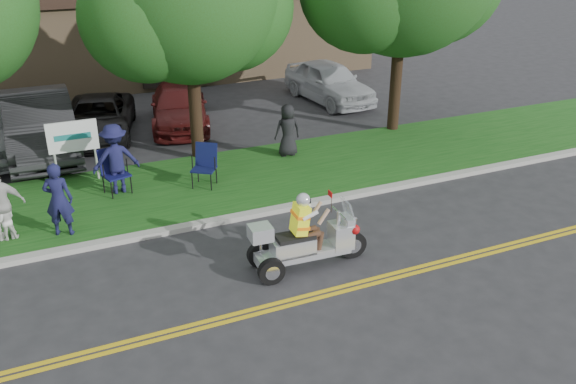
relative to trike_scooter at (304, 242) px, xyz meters
name	(u,v)px	position (x,y,z in m)	size (l,w,h in m)	color
ground	(280,289)	(-0.75, -0.53, -0.57)	(120.00, 120.00, 0.00)	#28282B
centerline_near	(293,305)	(-0.75, -1.11, -0.57)	(60.00, 0.10, 0.01)	gold
centerline_far	(289,300)	(-0.75, -0.95, -0.57)	(60.00, 0.10, 0.01)	gold
curb	(228,219)	(-0.75, 2.52, -0.51)	(60.00, 0.25, 0.12)	#A8A89E
grass_verge	(202,185)	(-0.75, 4.67, -0.52)	(60.00, 4.00, 0.10)	#154A13
commercial_building	(154,24)	(1.25, 18.45, 1.44)	(18.00, 8.20, 4.00)	#9E7F5B
tree_mid	(190,0)	(-0.20, 6.70, 3.86)	(5.88, 4.80, 7.05)	#332114
business_sign	(73,140)	(-3.65, 6.07, 0.68)	(1.25, 0.06, 1.75)	silver
trike_scooter	(304,242)	(0.00, 0.00, 0.00)	(2.50, 0.85, 1.64)	black
lawn_chair_a	(205,162)	(-0.65, 4.56, 0.14)	(0.81, 0.81, 1.09)	black
lawn_chair_b	(113,168)	(-2.88, 5.04, 0.17)	(0.74, 0.75, 1.13)	black
spectator_adult_left	(59,199)	(-4.29, 3.22, 0.36)	(0.60, 0.40, 1.66)	#171941
spectator_adult_right	(1,204)	(-5.42, 3.49, 0.35)	(0.95, 0.40, 1.63)	silver
spectator_chair_a	(116,159)	(-2.80, 5.00, 0.42)	(1.14, 0.66, 1.77)	#181944
spectator_chair_b	(288,130)	(2.13, 5.62, 0.29)	(0.74, 0.48, 1.51)	black
child_right	(5,220)	(-5.41, 3.47, -0.02)	(0.43, 0.34, 0.89)	white
parked_car_left	(40,124)	(-4.33, 9.00, 0.31)	(1.88, 5.38, 1.77)	#272729
parked_car_mid	(98,118)	(-2.57, 9.83, 0.04)	(2.03, 4.41, 1.23)	black
parked_car_right	(179,106)	(0.06, 9.92, 0.07)	(1.81, 4.45, 1.29)	#481110
parked_car_far_right	(329,82)	(5.96, 10.46, 0.18)	(1.79, 4.44, 1.51)	#B4B7BC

